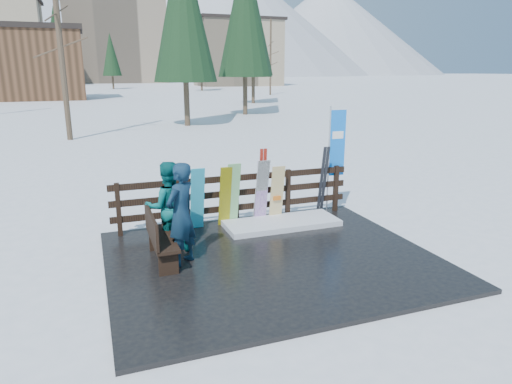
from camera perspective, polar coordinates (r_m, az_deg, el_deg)
name	(u,v)px	position (r m, az deg, el deg)	size (l,w,h in m)	color
ground	(272,261)	(8.74, 1.98, -8.62)	(700.00, 700.00, 0.00)	white
deck	(272,259)	(8.72, 1.98, -8.38)	(6.00, 5.00, 0.08)	black
fence	(236,195)	(10.45, -2.51, -0.33)	(5.60, 0.10, 1.15)	black
snow_patch	(282,223)	(10.39, 3.24, -3.90)	(2.59, 1.00, 0.12)	white
bench	(158,236)	(8.49, -12.15, -5.36)	(0.41, 1.50, 0.97)	black
snowboard_0	(197,199)	(10.00, -7.34, -0.86)	(0.30, 0.03, 1.45)	#2AADCD
snowboard_1	(233,194)	(10.19, -2.93, -0.31)	(0.30, 0.03, 1.50)	silver
snowboard_2	(225,197)	(10.15, -3.89, -0.58)	(0.26, 0.03, 1.43)	#FEED04
snowboard_3	(262,192)	(10.40, 0.73, 0.06)	(0.28, 0.03, 1.49)	white
snowboard_4	(261,191)	(10.40, 0.67, 0.10)	(0.28, 0.03, 1.53)	black
snowboard_5	(277,193)	(10.56, 2.63, -0.17)	(0.31, 0.03, 1.33)	silver
ski_pair_a	(262,185)	(10.45, 0.79, 0.84)	(0.17, 0.17, 1.73)	#A12013
ski_pair_b	(323,181)	(11.09, 8.37, 1.42)	(0.17, 0.29, 1.69)	black
rental_flag	(335,147)	(11.31, 9.88, 5.55)	(0.45, 0.04, 2.60)	silver
person_front	(181,214)	(8.24, -9.37, -2.75)	(0.68, 0.45, 1.87)	#123648
person_back	(168,207)	(8.89, -10.95, -1.85)	(0.86, 0.67, 1.77)	#085C5D
resort_buildings	(99,43)	(123.05, -19.06, 17.18)	(73.00, 87.60, 22.60)	tan
trees	(143,50)	(56.67, -13.91, 16.81)	(42.18, 68.88, 11.97)	#382B1E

